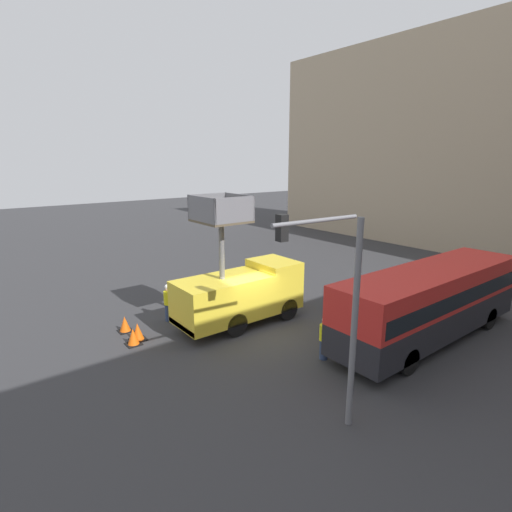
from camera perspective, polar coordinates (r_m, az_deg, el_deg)
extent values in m
plane|color=#333335|center=(18.43, 0.22, -10.71)|extent=(120.00, 120.00, 0.00)
cube|color=yellow|center=(19.93, 2.58, -3.84)|extent=(2.37, 1.83, 2.27)
cube|color=yellow|center=(18.27, -4.78, -6.13)|extent=(2.37, 4.26, 1.91)
cube|color=red|center=(17.61, -10.51, -9.92)|extent=(2.32, 0.10, 0.24)
cylinder|color=black|center=(21.03, 0.73, -5.98)|extent=(0.30, 1.06, 1.06)
cylinder|color=black|center=(19.56, 4.52, -7.57)|extent=(0.30, 1.06, 1.06)
cylinder|color=black|center=(19.41, -6.41, -7.79)|extent=(0.30, 1.06, 1.06)
cylinder|color=black|center=(17.80, -2.89, -9.77)|extent=(0.30, 1.06, 1.06)
cylinder|color=slate|center=(17.63, -4.93, 0.74)|extent=(0.24, 0.24, 2.57)
cube|color=brown|center=(17.38, -5.02, 5.03)|extent=(2.20, 2.00, 0.10)
cube|color=slate|center=(18.20, -6.88, 7.21)|extent=(0.08, 2.00, 1.05)
cube|color=slate|center=(16.43, -3.04, 6.59)|extent=(0.08, 2.00, 1.05)
cube|color=slate|center=(17.84, -2.45, 7.16)|extent=(2.20, 0.08, 1.05)
cube|color=slate|center=(16.81, -7.82, 6.64)|extent=(2.20, 0.08, 1.05)
cube|color=#232328|center=(18.82, 23.45, -7.93)|extent=(2.54, 10.56, 1.23)
cube|color=red|center=(18.39, 23.85, -3.97)|extent=(2.54, 10.56, 1.50)
cube|color=black|center=(18.45, 23.78, -4.63)|extent=(2.56, 10.14, 0.66)
cylinder|color=black|center=(22.23, 24.95, -6.28)|extent=(0.30, 1.01, 1.01)
cylinder|color=black|center=(21.39, 30.29, -7.67)|extent=(0.30, 1.01, 1.01)
cylinder|color=black|center=(17.01, 14.38, -11.47)|extent=(0.30, 1.01, 1.01)
cylinder|color=black|center=(15.90, 20.91, -13.84)|extent=(0.30, 1.01, 1.01)
cylinder|color=slate|center=(11.59, 13.85, -9.81)|extent=(0.18, 0.18, 6.15)
cylinder|color=slate|center=(11.94, 8.69, 5.01)|extent=(0.31, 3.31, 0.13)
cube|color=black|center=(13.25, 3.73, 4.03)|extent=(0.34, 0.34, 0.90)
sphere|color=red|center=(13.21, 3.75, 5.09)|extent=(0.20, 0.20, 0.20)
cylinder|color=navy|center=(19.84, -12.39, -7.89)|extent=(0.32, 0.32, 0.84)
cylinder|color=yellow|center=(19.58, -12.51, -5.84)|extent=(0.38, 0.38, 0.67)
sphere|color=tan|center=(19.44, -12.57, -4.60)|extent=(0.23, 0.23, 0.23)
sphere|color=white|center=(19.41, -12.59, -4.32)|extent=(0.24, 0.24, 0.24)
cylinder|color=navy|center=(16.17, 9.64, -13.02)|extent=(0.32, 0.32, 0.80)
cylinder|color=yellow|center=(15.87, 9.74, -10.72)|extent=(0.38, 0.38, 0.63)
sphere|color=tan|center=(15.70, 9.80, -9.31)|extent=(0.22, 0.22, 0.22)
sphere|color=white|center=(15.66, 9.82, -8.99)|extent=(0.23, 0.23, 0.23)
cube|color=black|center=(18.00, -17.08, -11.93)|extent=(0.62, 0.62, 0.03)
cone|color=#F25B0F|center=(17.86, -17.15, -10.94)|extent=(0.50, 0.50, 0.71)
cube|color=black|center=(18.36, -16.47, -11.35)|extent=(0.66, 0.66, 0.03)
cone|color=#F25B0F|center=(18.21, -16.55, -10.31)|extent=(0.53, 0.53, 0.76)
cube|color=black|center=(19.37, -18.15, -10.13)|extent=(0.62, 0.62, 0.03)
cone|color=#F25B0F|center=(19.23, -18.23, -9.20)|extent=(0.50, 0.50, 0.71)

